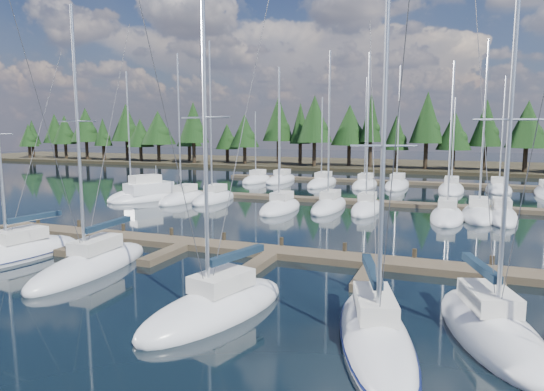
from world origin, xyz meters
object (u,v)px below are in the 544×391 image
at_px(front_sailboat_4, 375,336).
at_px(front_sailboat_5, 491,329).
at_px(main_dock, 272,255).
at_px(front_sailboat_1, 15,254).
at_px(front_sailboat_3, 216,308).
at_px(front_sailboat_2, 92,265).
at_px(motor_yacht_left, 149,195).

relative_size(front_sailboat_4, front_sailboat_5, 0.89).
relative_size(main_dock, front_sailboat_1, 3.31).
bearing_deg(front_sailboat_5, front_sailboat_1, 176.09).
height_order(main_dock, front_sailboat_3, front_sailboat_3).
height_order(main_dock, front_sailboat_2, front_sailboat_2).
bearing_deg(motor_yacht_left, front_sailboat_2, -61.34).
bearing_deg(front_sailboat_5, front_sailboat_4, -151.08).
height_order(front_sailboat_3, motor_yacht_left, front_sailboat_3).
height_order(front_sailboat_2, motor_yacht_left, front_sailboat_2).
height_order(front_sailboat_1, front_sailboat_4, front_sailboat_1).
relative_size(front_sailboat_2, front_sailboat_3, 0.99).
relative_size(front_sailboat_2, front_sailboat_4, 1.13).
relative_size(front_sailboat_3, front_sailboat_5, 1.01).
xyz_separation_m(main_dock, front_sailboat_1, (-14.21, -5.53, 0.07)).
bearing_deg(front_sailboat_5, motor_yacht_left, 142.81).
height_order(front_sailboat_1, front_sailboat_5, front_sailboat_5).
bearing_deg(front_sailboat_1, front_sailboat_5, -3.91).
bearing_deg(main_dock, front_sailboat_4, -51.14).
bearing_deg(main_dock, motor_yacht_left, 140.39).
height_order(front_sailboat_2, front_sailboat_4, front_sailboat_2).
relative_size(front_sailboat_3, motor_yacht_left, 1.57).
bearing_deg(front_sailboat_1, motor_yacht_left, 106.22).
distance_m(front_sailboat_1, front_sailboat_2, 6.04).
relative_size(main_dock, motor_yacht_left, 4.73).
height_order(front_sailboat_1, front_sailboat_3, front_sailboat_3).
bearing_deg(main_dock, front_sailboat_5, -32.38).
bearing_deg(front_sailboat_4, front_sailboat_3, 176.73).
height_order(front_sailboat_2, front_sailboat_5, front_sailboat_2).
height_order(main_dock, front_sailboat_1, front_sailboat_1).
bearing_deg(front_sailboat_1, main_dock, 21.27).
height_order(front_sailboat_2, front_sailboat_3, front_sailboat_3).
distance_m(front_sailboat_2, front_sailboat_3, 9.73).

